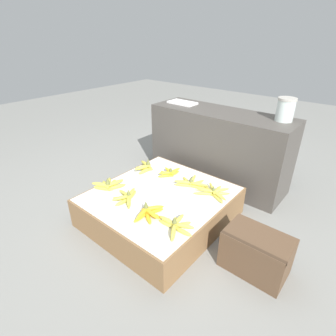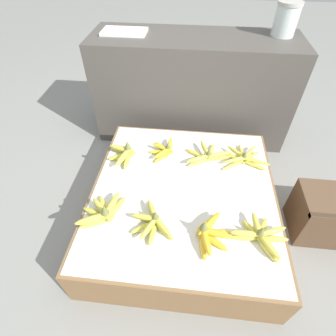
% 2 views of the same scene
% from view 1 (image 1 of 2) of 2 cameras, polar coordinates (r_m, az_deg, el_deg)
% --- Properties ---
extents(ground_plane, '(10.00, 10.00, 0.00)m').
position_cam_1_polar(ground_plane, '(2.13, -1.64, -10.92)').
color(ground_plane, gray).
extents(display_platform, '(0.93, 1.00, 0.24)m').
position_cam_1_polar(display_platform, '(2.06, -1.68, -8.34)').
color(display_platform, olive).
rests_on(display_platform, ground_plane).
extents(back_vendor_table, '(1.32, 0.43, 0.69)m').
position_cam_1_polar(back_vendor_table, '(2.55, 10.80, 4.48)').
color(back_vendor_table, '#4C4742').
rests_on(back_vendor_table, ground_plane).
extents(wooden_crate, '(0.38, 0.24, 0.27)m').
position_cam_1_polar(wooden_crate, '(1.75, 18.63, -17.00)').
color(wooden_crate, brown).
rests_on(wooden_crate, ground_plane).
extents(banana_bunch_front_left, '(0.20, 0.21, 0.11)m').
position_cam_1_polar(banana_bunch_front_left, '(2.09, -12.79, -3.60)').
color(banana_bunch_front_left, gold).
rests_on(banana_bunch_front_left, display_platform).
extents(banana_bunch_front_midleft, '(0.21, 0.24, 0.09)m').
position_cam_1_polar(banana_bunch_front_midleft, '(1.92, -8.99, -6.32)').
color(banana_bunch_front_midleft, gold).
rests_on(banana_bunch_front_midleft, display_platform).
extents(banana_bunch_front_midright, '(0.16, 0.24, 0.11)m').
position_cam_1_polar(banana_bunch_front_midright, '(1.75, -4.28, -9.66)').
color(banana_bunch_front_midright, gold).
rests_on(banana_bunch_front_midright, display_platform).
extents(banana_bunch_front_right, '(0.25, 0.23, 0.09)m').
position_cam_1_polar(banana_bunch_front_right, '(1.65, 1.73, -12.43)').
color(banana_bunch_front_right, '#DBCC4C').
rests_on(banana_bunch_front_right, display_platform).
extents(banana_bunch_middle_left, '(0.17, 0.20, 0.11)m').
position_cam_1_polar(banana_bunch_middle_left, '(2.31, -4.97, 0.27)').
color(banana_bunch_middle_left, gold).
rests_on(banana_bunch_middle_left, display_platform).
extents(banana_bunch_middle_midleft, '(0.15, 0.21, 0.09)m').
position_cam_1_polar(banana_bunch_middle_midleft, '(2.23, 0.37, -1.01)').
color(banana_bunch_middle_midleft, yellow).
rests_on(banana_bunch_middle_midleft, display_platform).
extents(banana_bunch_middle_midright, '(0.27, 0.22, 0.09)m').
position_cam_1_polar(banana_bunch_middle_midright, '(2.08, 5.14, -3.27)').
color(banana_bunch_middle_midright, '#DBCC4C').
rests_on(banana_bunch_middle_midright, display_platform).
extents(banana_bunch_middle_right, '(0.27, 0.23, 0.08)m').
position_cam_1_polar(banana_bunch_middle_right, '(2.00, 9.91, -5.15)').
color(banana_bunch_middle_right, '#DBCC4C').
rests_on(banana_bunch_middle_right, display_platform).
extents(glass_jar, '(0.14, 0.14, 0.18)m').
position_cam_1_polar(glass_jar, '(2.30, 24.22, 11.56)').
color(glass_jar, silver).
rests_on(glass_jar, back_vendor_table).
extents(foam_tray_white, '(0.28, 0.16, 0.02)m').
position_cam_1_polar(foam_tray_white, '(2.68, 3.14, 14.02)').
color(foam_tray_white, white).
rests_on(foam_tray_white, back_vendor_table).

